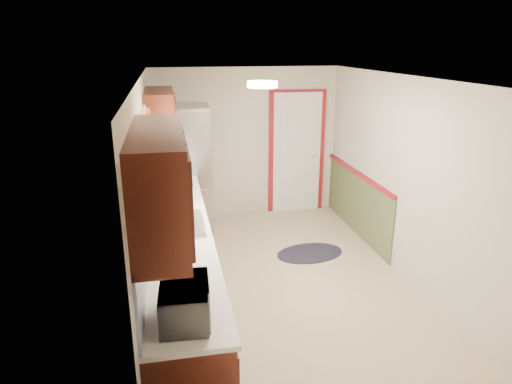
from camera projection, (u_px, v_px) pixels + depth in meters
name	position (u px, v px, depth m)	size (l,w,h in m)	color
room_shell	(285.00, 189.00, 5.08)	(3.20, 5.20, 2.52)	tan
kitchen_run	(175.00, 240.00, 4.70)	(0.63, 4.00, 2.20)	#3E150E
back_wall_trim	(309.00, 163.00, 7.42)	(1.12, 2.30, 2.08)	maroon
ceiling_fixture	(262.00, 84.00, 4.48)	(0.30, 0.30, 0.06)	#FFD88C
microwave	(185.00, 299.00, 3.07)	(0.49, 0.27, 0.33)	white
refrigerator	(185.00, 168.00, 6.88)	(0.81, 0.80, 1.89)	#B7B7BC
rug	(310.00, 253.00, 6.25)	(0.94, 0.61, 0.01)	black
cooktop	(174.00, 181.00, 6.25)	(0.47, 0.57, 0.02)	black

